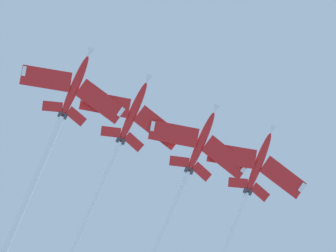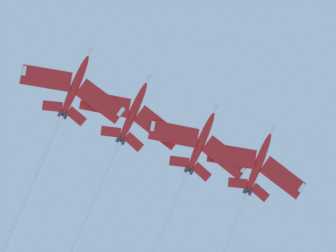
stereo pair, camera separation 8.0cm
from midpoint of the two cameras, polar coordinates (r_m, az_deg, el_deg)
name	(u,v)px [view 2 (the right image)]	position (r m, az deg, el deg)	size (l,w,h in m)	color
jet_far_left	(243,203)	(125.96, 6.35, -6.51)	(23.40, 44.77, 17.35)	red
jet_inner_left	(182,186)	(123.09, 1.18, -5.11)	(24.48, 44.66, 18.80)	red
jet_centre	(114,155)	(122.28, -4.60, -2.46)	(23.54, 42.77, 18.15)	red
jet_inner_right	(53,138)	(121.90, -9.79, -1.05)	(22.81, 43.09, 16.88)	red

